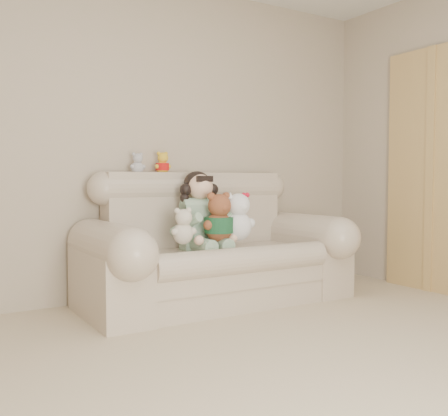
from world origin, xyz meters
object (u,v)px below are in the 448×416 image
seated_child (200,210)px  brown_teddy (219,212)px  white_cat (238,212)px  sofa (217,237)px  cream_teddy (183,223)px

seated_child → brown_teddy: size_ratio=1.43×
brown_teddy → white_cat: bearing=2.7°
seated_child → brown_teddy: bearing=-70.2°
seated_child → white_cat: seated_child is taller
sofa → brown_teddy: 0.25m
sofa → cream_teddy: bearing=-160.7°
sofa → brown_teddy: sofa is taller
seated_child → white_cat: (0.21, -0.22, -0.01)m
brown_teddy → white_cat: 0.16m
seated_child → cream_teddy: (-0.25, -0.21, -0.08)m
brown_teddy → cream_teddy: (-0.30, 0.00, -0.06)m
brown_teddy → seated_child: bearing=111.1°
sofa → seated_child: (-0.11, 0.08, 0.22)m
brown_teddy → cream_teddy: size_ratio=1.41×
seated_child → brown_teddy: 0.21m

